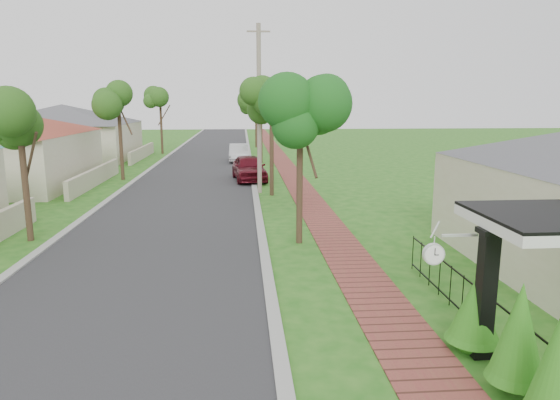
{
  "coord_description": "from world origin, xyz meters",
  "views": [
    {
      "loc": [
        -0.01,
        -9.59,
        4.81
      ],
      "look_at": [
        1.26,
        7.12,
        1.5
      ],
      "focal_mm": 32.0,
      "sensor_mm": 36.0,
      "label": 1
    }
  ],
  "objects_px": {
    "parked_car_white": "(239,153)",
    "utility_pole": "(259,109)",
    "near_tree": "(300,123)",
    "station_clock": "(436,253)",
    "porch_post": "(485,300)",
    "parked_car_red": "(249,168)"
  },
  "relations": [
    {
      "from": "parked_car_white",
      "to": "utility_pole",
      "type": "xyz_separation_m",
      "value": [
        1.2,
        -14.41,
        3.71
      ]
    },
    {
      "from": "near_tree",
      "to": "station_clock",
      "type": "bearing_deg",
      "value": -76.86
    },
    {
      "from": "parked_car_red",
      "to": "porch_post",
      "type": "bearing_deg",
      "value": -85.93
    },
    {
      "from": "parked_car_red",
      "to": "parked_car_white",
      "type": "relative_size",
      "value": 1.08
    },
    {
      "from": "parked_car_white",
      "to": "station_clock",
      "type": "bearing_deg",
      "value": -82.81
    },
    {
      "from": "porch_post",
      "to": "station_clock",
      "type": "xyz_separation_m",
      "value": [
        -0.86,
        0.4,
        0.83
      ]
    },
    {
      "from": "near_tree",
      "to": "porch_post",
      "type": "bearing_deg",
      "value": -71.77
    },
    {
      "from": "parked_car_white",
      "to": "utility_pole",
      "type": "height_order",
      "value": "utility_pole"
    },
    {
      "from": "utility_pole",
      "to": "near_tree",
      "type": "bearing_deg",
      "value": -84.09
    },
    {
      "from": "porch_post",
      "to": "parked_car_white",
      "type": "bearing_deg",
      "value": 98.56
    },
    {
      "from": "parked_car_red",
      "to": "utility_pole",
      "type": "xyz_separation_m",
      "value": [
        0.5,
        -4.27,
        3.63
      ]
    },
    {
      "from": "near_tree",
      "to": "parked_car_red",
      "type": "bearing_deg",
      "value": 96.15
    },
    {
      "from": "parked_car_white",
      "to": "station_clock",
      "type": "distance_m",
      "value": 32.08
    },
    {
      "from": "parked_car_red",
      "to": "station_clock",
      "type": "bearing_deg",
      "value": -87.95
    },
    {
      "from": "parked_car_red",
      "to": "station_clock",
      "type": "distance_m",
      "value": 21.94
    },
    {
      "from": "parked_car_red",
      "to": "station_clock",
      "type": "height_order",
      "value": "station_clock"
    },
    {
      "from": "parked_car_white",
      "to": "near_tree",
      "type": "xyz_separation_m",
      "value": [
        2.21,
        -24.21,
        3.42
      ]
    },
    {
      "from": "parked_car_white",
      "to": "near_tree",
      "type": "relative_size",
      "value": 0.82
    },
    {
      "from": "near_tree",
      "to": "station_clock",
      "type": "relative_size",
      "value": 4.87
    },
    {
      "from": "utility_pole",
      "to": "station_clock",
      "type": "height_order",
      "value": "utility_pole"
    },
    {
      "from": "porch_post",
      "to": "parked_car_white",
      "type": "height_order",
      "value": "porch_post"
    },
    {
      "from": "parked_car_white",
      "to": "near_tree",
      "type": "distance_m",
      "value": 24.55
    }
  ]
}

